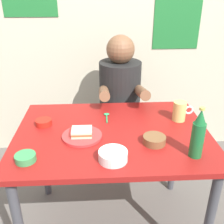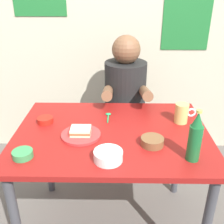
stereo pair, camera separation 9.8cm
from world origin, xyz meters
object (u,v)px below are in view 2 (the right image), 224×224
at_px(person_seated, 125,89).
at_px(beer_bottle, 195,138).
at_px(beer_mug, 182,113).
at_px(rice_bowl_white, 108,155).
at_px(sandwich, 81,131).
at_px(plate_orange, 81,135).
at_px(dining_table, 112,145).
at_px(stool, 124,134).

xyz_separation_m(person_seated, beer_bottle, (0.30, -0.88, 0.09)).
height_order(beer_mug, rice_bowl_white, beer_mug).
bearing_deg(beer_mug, beer_bottle, -94.13).
relative_size(sandwich, beer_bottle, 0.42).
relative_size(person_seated, sandwich, 6.54).
height_order(plate_orange, rice_bowl_white, rice_bowl_white).
distance_m(dining_table, plate_orange, 0.20).
distance_m(stool, beer_mug, 0.75).
distance_m(person_seated, rice_bowl_white, 0.90).
bearing_deg(plate_orange, person_seated, 68.45).
bearing_deg(dining_table, beer_mug, 16.21).
xyz_separation_m(stool, beer_bottle, (0.30, -0.89, 0.51)).
distance_m(person_seated, plate_orange, 0.72).
height_order(beer_mug, beer_bottle, beer_bottle).
height_order(person_seated, sandwich, person_seated).
xyz_separation_m(stool, person_seated, (0.00, -0.01, 0.42)).
height_order(plate_orange, beer_bottle, beer_bottle).
bearing_deg(stool, dining_table, -98.46).
height_order(stool, plate_orange, plate_orange).
bearing_deg(beer_mug, stool, 122.53).
xyz_separation_m(person_seated, beer_mug, (0.32, -0.50, 0.03)).
xyz_separation_m(dining_table, rice_bowl_white, (-0.01, -0.27, 0.12)).
bearing_deg(sandwich, stool, 68.77).
height_order(sandwich, rice_bowl_white, same).
relative_size(beer_bottle, rice_bowl_white, 1.87).
bearing_deg(plate_orange, stool, 68.77).
distance_m(dining_table, stool, 0.70).
xyz_separation_m(beer_mug, beer_bottle, (-0.03, -0.38, 0.06)).
bearing_deg(beer_bottle, stool, 108.51).
distance_m(dining_table, beer_mug, 0.46).
relative_size(dining_table, person_seated, 1.53).
distance_m(dining_table, sandwich, 0.22).
bearing_deg(person_seated, sandwich, -111.55).
height_order(dining_table, beer_mug, beer_mug).
height_order(dining_table, plate_orange, plate_orange).
height_order(person_seated, rice_bowl_white, person_seated).
relative_size(sandwich, beer_mug, 0.87).
relative_size(stool, sandwich, 4.09).
bearing_deg(dining_table, sandwich, -163.58).
height_order(stool, beer_mug, beer_mug).
distance_m(stool, rice_bowl_white, 1.00).
relative_size(stool, plate_orange, 2.05).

